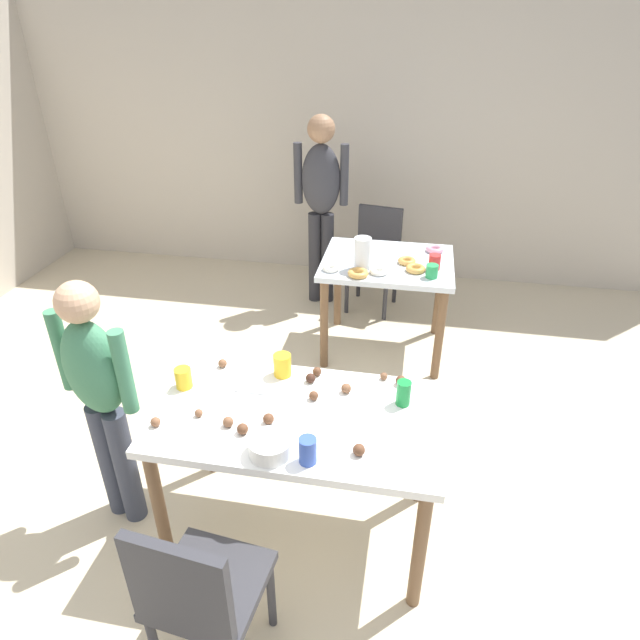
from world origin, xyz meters
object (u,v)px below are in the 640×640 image
dining_table_far (387,275)px  chair_far_table (375,252)px  chair_near_table (199,592)px  pitcher_far (362,253)px  person_girl_near (99,390)px  person_adult_far (321,195)px  soda_can (404,393)px  dining_table_near (298,431)px  mixing_bowl (270,447)px

dining_table_far → chair_far_table: size_ratio=1.07×
chair_near_table → pitcher_far: pitcher_far is taller
dining_table_far → person_girl_near: bearing=-122.9°
person_adult_far → soda_can: size_ratio=13.24×
dining_table_near → soda_can: soda_can is taller
dining_table_near → person_girl_near: bearing=-176.1°
chair_far_table → soda_can: 2.40m
dining_table_far → chair_near_table: bearing=-100.7°
pitcher_far → chair_near_table: bearing=-97.5°
mixing_bowl → soda_can: 0.67m
mixing_bowl → pitcher_far: 1.88m
dining_table_near → dining_table_far: size_ratio=1.38×
dining_table_far → soda_can: bearing=-83.3°
chair_near_table → person_girl_near: person_girl_near is taller
soda_can → pitcher_far: (-0.36, 1.45, 0.05)m
dining_table_near → soda_can: (0.46, 0.16, 0.16)m
chair_near_table → person_adult_far: person_adult_far is taller
dining_table_near → chair_far_table: 2.52m
chair_near_table → dining_table_far: bearing=79.3°
dining_table_near → person_girl_near: (-0.92, -0.06, 0.15)m
person_girl_near → dining_table_far: bearing=57.1°
dining_table_near → chair_near_table: (-0.21, -0.74, -0.15)m
person_adult_far → chair_far_table: bearing=1.5°
dining_table_near → person_adult_far: size_ratio=0.80×
dining_table_far → chair_near_table: size_ratio=1.07×
chair_far_table → person_adult_far: size_ratio=0.54×
dining_table_far → mixing_bowl: mixing_bowl is taller
person_adult_far → pitcher_far: person_adult_far is taller
person_girl_near → pitcher_far: (1.02, 1.67, 0.07)m
pitcher_far → dining_table_far: bearing=46.6°
chair_far_table → dining_table_far: bearing=-78.8°
dining_table_near → mixing_bowl: size_ratio=7.29×
dining_table_far → chair_far_table: bearing=101.2°
chair_far_table → person_adult_far: person_adult_far is taller
dining_table_near → mixing_bowl: 0.30m
soda_can → pitcher_far: pitcher_far is taller
person_girl_near → mixing_bowl: size_ratio=7.66×
person_adult_far → soda_can: 2.49m
dining_table_far → soda_can: (0.19, -1.62, 0.18)m
soda_can → pitcher_far: bearing=103.9°
person_adult_far → mixing_bowl: (0.30, -2.77, -0.19)m
chair_far_table → person_adult_far: (-0.47, -0.01, 0.48)m
person_adult_far → mixing_bowl: 2.79m
person_girl_near → pitcher_far: bearing=58.4°
dining_table_far → pitcher_far: size_ratio=4.11×
mixing_bowl → person_adult_far: bearing=96.1°
chair_near_table → pitcher_far: (0.31, 2.35, 0.37)m
dining_table_far → pitcher_far: (-0.17, -0.18, 0.23)m
chair_far_table → soda_can: size_ratio=7.13×
dining_table_far → soda_can: size_ratio=7.65×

